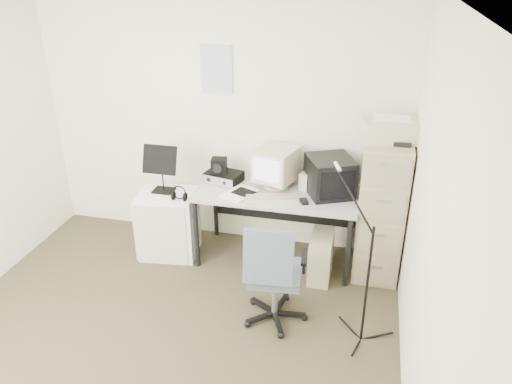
% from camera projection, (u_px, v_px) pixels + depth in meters
% --- Properties ---
extents(floor, '(3.60, 3.60, 0.01)m').
position_uv_depth(floor, '(157.00, 351.00, 3.79)').
color(floor, '#3D3622').
rests_on(floor, ground).
extents(wall_back, '(3.60, 0.02, 2.50)m').
position_uv_depth(wall_back, '(221.00, 121.00, 4.82)').
color(wall_back, white).
rests_on(wall_back, ground).
extents(wall_right, '(0.02, 3.60, 2.50)m').
position_uv_depth(wall_right, '(429.00, 237.00, 2.87)').
color(wall_right, white).
rests_on(wall_right, ground).
extents(wall_calendar, '(0.30, 0.02, 0.44)m').
position_uv_depth(wall_calendar, '(217.00, 69.00, 4.60)').
color(wall_calendar, white).
rests_on(wall_calendar, wall_back).
extents(filing_cabinet, '(0.40, 0.60, 1.30)m').
position_uv_depth(filing_cabinet, '(381.00, 208.00, 4.48)').
color(filing_cabinet, gray).
rests_on(filing_cabinet, floor).
extents(printer, '(0.51, 0.40, 0.18)m').
position_uv_depth(printer, '(391.00, 130.00, 4.15)').
color(printer, beige).
rests_on(printer, filing_cabinet).
extents(desk, '(1.50, 0.70, 0.73)m').
position_uv_depth(desk, '(276.00, 226.00, 4.77)').
color(desk, '#A9A9A9').
rests_on(desk, floor).
extents(crt_monitor, '(0.43, 0.44, 0.38)m').
position_uv_depth(crt_monitor, '(276.00, 168.00, 4.63)').
color(crt_monitor, beige).
rests_on(crt_monitor, desk).
extents(crt_tv, '(0.51, 0.53, 0.35)m').
position_uv_depth(crt_tv, '(330.00, 176.00, 4.50)').
color(crt_tv, black).
rests_on(crt_tv, desk).
extents(desk_speaker, '(0.11, 0.11, 0.16)m').
position_uv_depth(desk_speaker, '(305.00, 182.00, 4.61)').
color(desk_speaker, beige).
rests_on(desk_speaker, desk).
extents(keyboard, '(0.50, 0.29, 0.03)m').
position_uv_depth(keyboard, '(271.00, 199.00, 4.45)').
color(keyboard, beige).
rests_on(keyboard, desk).
extents(mouse, '(0.09, 0.11, 0.03)m').
position_uv_depth(mouse, '(304.00, 201.00, 4.39)').
color(mouse, black).
rests_on(mouse, desk).
extents(radio_receiver, '(0.38, 0.31, 0.10)m').
position_uv_depth(radio_receiver, '(224.00, 177.00, 4.79)').
color(radio_receiver, black).
rests_on(radio_receiver, desk).
extents(radio_speaker, '(0.16, 0.15, 0.14)m').
position_uv_depth(radio_speaker, '(219.00, 166.00, 4.74)').
color(radio_speaker, black).
rests_on(radio_speaker, radio_receiver).
extents(papers, '(0.33, 0.38, 0.02)m').
position_uv_depth(papers, '(240.00, 193.00, 4.55)').
color(papers, white).
rests_on(papers, desk).
extents(pc_tower, '(0.20, 0.44, 0.41)m').
position_uv_depth(pc_tower, '(321.00, 257.00, 4.58)').
color(pc_tower, beige).
rests_on(pc_tower, floor).
extents(office_chair, '(0.58, 0.58, 0.92)m').
position_uv_depth(office_chair, '(275.00, 271.00, 3.93)').
color(office_chair, slate).
rests_on(office_chair, floor).
extents(side_cart, '(0.58, 0.49, 0.66)m').
position_uv_depth(side_cart, '(169.00, 224.00, 4.87)').
color(side_cart, white).
rests_on(side_cart, floor).
extents(music_stand, '(0.37, 0.27, 0.48)m').
position_uv_depth(music_stand, '(162.00, 168.00, 4.67)').
color(music_stand, black).
rests_on(music_stand, side_cart).
extents(headphones, '(0.17, 0.17, 0.03)m').
position_uv_depth(headphones, '(179.00, 195.00, 4.58)').
color(headphones, black).
rests_on(headphones, side_cart).
extents(mic_stand, '(0.03, 0.03, 1.32)m').
position_uv_depth(mic_stand, '(369.00, 269.00, 3.61)').
color(mic_stand, black).
rests_on(mic_stand, floor).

